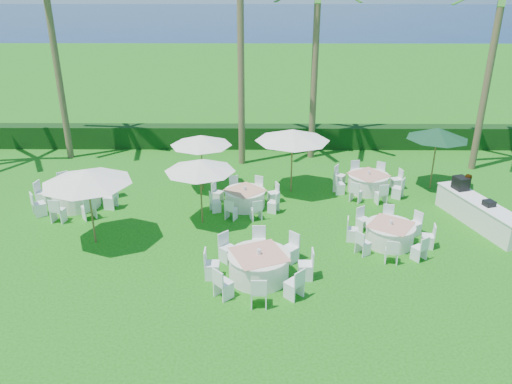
# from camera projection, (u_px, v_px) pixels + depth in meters

# --- Properties ---
(ground) EXTENTS (120.00, 120.00, 0.00)m
(ground) POSITION_uv_depth(u_px,v_px,m) (214.00, 260.00, 16.49)
(ground) COLOR #14550E
(ground) RESTS_ON ground
(hedge) EXTENTS (34.00, 1.00, 1.20)m
(hedge) POSITION_uv_depth(u_px,v_px,m) (233.00, 137.00, 27.28)
(hedge) COLOR black
(hedge) RESTS_ON ground
(ocean) EXTENTS (260.00, 260.00, 0.00)m
(ocean) POSITION_uv_depth(u_px,v_px,m) (254.00, 21.00, 110.24)
(ocean) COLOR #061A44
(ocean) RESTS_ON ground
(banquet_table_b) EXTENTS (3.33, 3.33, 1.01)m
(banquet_table_b) POSITION_uv_depth(u_px,v_px,m) (259.00, 265.00, 15.32)
(banquet_table_b) COLOR white
(banquet_table_b) RESTS_ON ground
(banquet_table_c) EXTENTS (2.98, 2.98, 0.91)m
(banquet_table_c) POSITION_uv_depth(u_px,v_px,m) (390.00, 234.00, 17.33)
(banquet_table_c) COLOR white
(banquet_table_c) RESTS_ON ground
(banquet_table_d) EXTENTS (3.40, 3.40, 1.02)m
(banquet_table_d) POSITION_uv_depth(u_px,v_px,m) (76.00, 196.00, 20.21)
(banquet_table_d) COLOR white
(banquet_table_d) RESTS_ON ground
(banquet_table_e) EXTENTS (2.83, 2.83, 0.89)m
(banquet_table_e) POSITION_uv_depth(u_px,v_px,m) (245.00, 198.00, 20.17)
(banquet_table_e) COLOR white
(banquet_table_e) RESTS_ON ground
(banquet_table_f) EXTENTS (3.09, 3.09, 0.94)m
(banquet_table_f) POSITION_uv_depth(u_px,v_px,m) (368.00, 182.00, 21.65)
(banquet_table_f) COLOR white
(banquet_table_f) RESTS_ON ground
(umbrella_a) EXTENTS (3.03, 3.03, 2.73)m
(umbrella_a) POSITION_uv_depth(u_px,v_px,m) (86.00, 176.00, 16.59)
(umbrella_a) COLOR brown
(umbrella_a) RESTS_ON ground
(umbrella_b) EXTENTS (2.61, 2.61, 2.54)m
(umbrella_b) POSITION_uv_depth(u_px,v_px,m) (200.00, 165.00, 18.08)
(umbrella_b) COLOR brown
(umbrella_b) RESTS_ON ground
(umbrella_c) EXTENTS (2.63, 2.63, 2.48)m
(umbrella_c) POSITION_uv_depth(u_px,v_px,m) (201.00, 140.00, 21.09)
(umbrella_c) COLOR brown
(umbrella_c) RESTS_ON ground
(umbrella_d) EXTENTS (3.15, 3.15, 2.80)m
(umbrella_d) POSITION_uv_depth(u_px,v_px,m) (293.00, 135.00, 20.78)
(umbrella_d) COLOR brown
(umbrella_d) RESTS_ON ground
(umbrella_green) EXTENTS (2.62, 2.62, 2.76)m
(umbrella_green) POSITION_uv_depth(u_px,v_px,m) (438.00, 133.00, 21.14)
(umbrella_green) COLOR brown
(umbrella_green) RESTS_ON ground
(buffet_table) EXTENTS (2.03, 4.19, 1.47)m
(buffet_table) POSITION_uv_depth(u_px,v_px,m) (478.00, 212.00, 18.68)
(buffet_table) COLOR white
(buffet_table) RESTS_ON ground
(staff_person) EXTENTS (0.68, 0.58, 1.57)m
(staff_person) POSITION_uv_depth(u_px,v_px,m) (465.00, 193.00, 19.67)
(staff_person) COLOR gray
(staff_person) RESTS_ON ground
(palm_a) EXTENTS (4.36, 4.26, 9.00)m
(palm_a) POSITION_uv_depth(u_px,v_px,m) (56.00, 60.00, 24.00)
(palm_a) COLOR brown
(palm_a) RESTS_ON ground
(palm_c) EXTENTS (4.40, 3.97, 11.58)m
(palm_c) POSITION_uv_depth(u_px,v_px,m) (241.00, 33.00, 22.66)
(palm_c) COLOR brown
(palm_c) RESTS_ON ground
(palm_d) EXTENTS (4.13, 4.40, 8.58)m
(palm_d) POSITION_uv_depth(u_px,v_px,m) (315.00, 64.00, 24.13)
(palm_d) COLOR brown
(palm_d) RESTS_ON ground
(palm_e) EXTENTS (4.40, 4.13, 8.52)m
(palm_e) POSITION_uv_depth(u_px,v_px,m) (489.00, 71.00, 22.56)
(palm_e) COLOR brown
(palm_e) RESTS_ON ground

